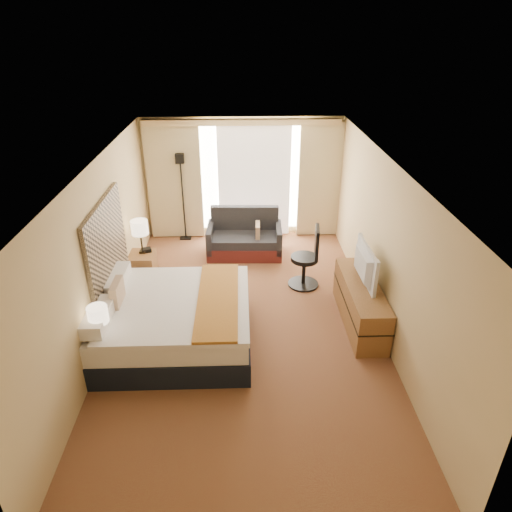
{
  "coord_description": "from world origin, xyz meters",
  "views": [
    {
      "loc": [
        -0.04,
        -6.0,
        4.36
      ],
      "look_at": [
        0.18,
        0.4,
        1.02
      ],
      "focal_mm": 32.0,
      "sensor_mm": 36.0,
      "label": 1
    }
  ],
  "objects_px": {
    "floor_lamp": "(181,180)",
    "lamp_left": "(98,315)",
    "nightstand_left": "(109,356)",
    "nightstand_right": "(143,267)",
    "bed": "(174,321)",
    "lamp_right": "(140,228)",
    "loveseat": "(245,240)",
    "television": "(360,264)",
    "desk_chair": "(308,260)",
    "media_dresser": "(360,304)"
  },
  "relations": [
    {
      "from": "floor_lamp",
      "to": "lamp_left",
      "type": "distance_m",
      "value": 4.45
    },
    {
      "from": "nightstand_left",
      "to": "nightstand_right",
      "type": "bearing_deg",
      "value": 90.0
    },
    {
      "from": "bed",
      "to": "lamp_right",
      "type": "relative_size",
      "value": 3.48
    },
    {
      "from": "loveseat",
      "to": "lamp_right",
      "type": "xyz_separation_m",
      "value": [
        -1.88,
        -0.98,
        0.73
      ]
    },
    {
      "from": "bed",
      "to": "lamp_right",
      "type": "height_order",
      "value": "lamp_right"
    },
    {
      "from": "nightstand_left",
      "to": "bed",
      "type": "xyz_separation_m",
      "value": [
        0.81,
        0.62,
        0.12
      ]
    },
    {
      "from": "floor_lamp",
      "to": "lamp_left",
      "type": "height_order",
      "value": "floor_lamp"
    },
    {
      "from": "floor_lamp",
      "to": "television",
      "type": "bearing_deg",
      "value": -46.0
    },
    {
      "from": "nightstand_left",
      "to": "floor_lamp",
      "type": "height_order",
      "value": "floor_lamp"
    },
    {
      "from": "nightstand_right",
      "to": "desk_chair",
      "type": "xyz_separation_m",
      "value": [
        3.01,
        -0.27,
        0.24
      ]
    },
    {
      "from": "loveseat",
      "to": "floor_lamp",
      "type": "xyz_separation_m",
      "value": [
        -1.31,
        0.81,
        1.04
      ]
    },
    {
      "from": "television",
      "to": "desk_chair",
      "type": "bearing_deg",
      "value": 29.91
    },
    {
      "from": "nightstand_left",
      "to": "floor_lamp",
      "type": "relative_size",
      "value": 0.29
    },
    {
      "from": "lamp_right",
      "to": "television",
      "type": "xyz_separation_m",
      "value": [
        3.64,
        -1.39,
        -0.05
      ]
    },
    {
      "from": "floor_lamp",
      "to": "desk_chair",
      "type": "distance_m",
      "value": 3.33
    },
    {
      "from": "media_dresser",
      "to": "bed",
      "type": "relative_size",
      "value": 0.81
    },
    {
      "from": "lamp_right",
      "to": "television",
      "type": "distance_m",
      "value": 3.89
    },
    {
      "from": "nightstand_right",
      "to": "loveseat",
      "type": "relative_size",
      "value": 0.36
    },
    {
      "from": "bed",
      "to": "television",
      "type": "relative_size",
      "value": 2.14
    },
    {
      "from": "nightstand_left",
      "to": "lamp_right",
      "type": "distance_m",
      "value": 2.67
    },
    {
      "from": "media_dresser",
      "to": "television",
      "type": "height_order",
      "value": "television"
    },
    {
      "from": "media_dresser",
      "to": "bed",
      "type": "distance_m",
      "value": 2.92
    },
    {
      "from": "nightstand_left",
      "to": "desk_chair",
      "type": "xyz_separation_m",
      "value": [
        3.01,
        2.23,
        0.24
      ]
    },
    {
      "from": "bed",
      "to": "television",
      "type": "distance_m",
      "value": 2.96
    },
    {
      "from": "nightstand_right",
      "to": "media_dresser",
      "type": "bearing_deg",
      "value": -21.4
    },
    {
      "from": "lamp_left",
      "to": "lamp_right",
      "type": "bearing_deg",
      "value": 89.05
    },
    {
      "from": "nightstand_left",
      "to": "desk_chair",
      "type": "height_order",
      "value": "desk_chair"
    },
    {
      "from": "lamp_left",
      "to": "lamp_right",
      "type": "relative_size",
      "value": 0.87
    },
    {
      "from": "television",
      "to": "media_dresser",
      "type": "bearing_deg",
      "value": -158.99
    },
    {
      "from": "nightstand_right",
      "to": "floor_lamp",
      "type": "relative_size",
      "value": 0.29
    },
    {
      "from": "floor_lamp",
      "to": "lamp_right",
      "type": "bearing_deg",
      "value": -107.68
    },
    {
      "from": "desk_chair",
      "to": "lamp_right",
      "type": "height_order",
      "value": "lamp_right"
    },
    {
      "from": "media_dresser",
      "to": "loveseat",
      "type": "bearing_deg",
      "value": 125.88
    },
    {
      "from": "nightstand_left",
      "to": "media_dresser",
      "type": "bearing_deg",
      "value": 15.84
    },
    {
      "from": "nightstand_left",
      "to": "media_dresser",
      "type": "distance_m",
      "value": 3.85
    },
    {
      "from": "nightstand_left",
      "to": "media_dresser",
      "type": "xyz_separation_m",
      "value": [
        3.7,
        1.05,
        0.07
      ]
    },
    {
      "from": "desk_chair",
      "to": "nightstand_right",
      "type": "bearing_deg",
      "value": -178.06
    },
    {
      "from": "floor_lamp",
      "to": "television",
      "type": "distance_m",
      "value": 4.43
    },
    {
      "from": "nightstand_left",
      "to": "television",
      "type": "bearing_deg",
      "value": 17.81
    },
    {
      "from": "nightstand_left",
      "to": "media_dresser",
      "type": "height_order",
      "value": "media_dresser"
    },
    {
      "from": "media_dresser",
      "to": "lamp_left",
      "type": "xyz_separation_m",
      "value": [
        -3.73,
        -1.09,
        0.63
      ]
    },
    {
      "from": "nightstand_right",
      "to": "nightstand_left",
      "type": "bearing_deg",
      "value": -90.0
    },
    {
      "from": "loveseat",
      "to": "desk_chair",
      "type": "relative_size",
      "value": 1.33
    },
    {
      "from": "floor_lamp",
      "to": "loveseat",
      "type": "bearing_deg",
      "value": -31.51
    },
    {
      "from": "bed",
      "to": "lamp_left",
      "type": "relative_size",
      "value": 3.99
    },
    {
      "from": "bed",
      "to": "television",
      "type": "bearing_deg",
      "value": 11.08
    },
    {
      "from": "nightstand_right",
      "to": "television",
      "type": "xyz_separation_m",
      "value": [
        3.65,
        -1.33,
        0.72
      ]
    },
    {
      "from": "nightstand_left",
      "to": "lamp_right",
      "type": "relative_size",
      "value": 0.87
    },
    {
      "from": "nightstand_right",
      "to": "desk_chair",
      "type": "distance_m",
      "value": 3.03
    },
    {
      "from": "floor_lamp",
      "to": "television",
      "type": "relative_size",
      "value": 1.85
    }
  ]
}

